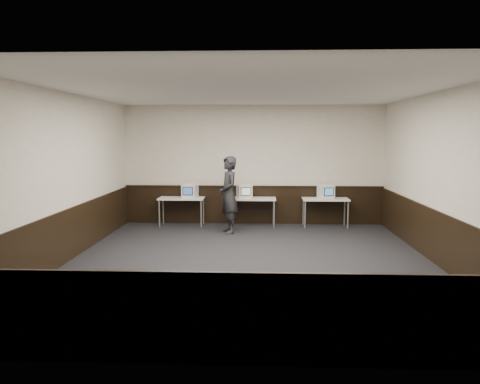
# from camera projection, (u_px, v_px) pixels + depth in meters

# --- Properties ---
(floor) EXTENTS (8.00, 8.00, 0.00)m
(floor) POSITION_uv_depth(u_px,v_px,m) (250.00, 262.00, 8.84)
(floor) COLOR black
(floor) RESTS_ON ground
(ceiling) EXTENTS (8.00, 8.00, 0.00)m
(ceiling) POSITION_uv_depth(u_px,v_px,m) (250.00, 90.00, 8.46)
(ceiling) COLOR white
(ceiling) RESTS_ON back_wall
(back_wall) EXTENTS (7.00, 0.00, 7.00)m
(back_wall) POSITION_uv_depth(u_px,v_px,m) (253.00, 165.00, 12.62)
(back_wall) COLOR beige
(back_wall) RESTS_ON ground
(front_wall) EXTENTS (7.00, 0.00, 7.00)m
(front_wall) POSITION_uv_depth(u_px,v_px,m) (242.00, 215.00, 4.68)
(front_wall) COLOR beige
(front_wall) RESTS_ON ground
(left_wall) EXTENTS (0.00, 8.00, 8.00)m
(left_wall) POSITION_uv_depth(u_px,v_px,m) (65.00, 178.00, 8.80)
(left_wall) COLOR beige
(left_wall) RESTS_ON ground
(right_wall) EXTENTS (0.00, 8.00, 8.00)m
(right_wall) POSITION_uv_depth(u_px,v_px,m) (442.00, 179.00, 8.50)
(right_wall) COLOR beige
(right_wall) RESTS_ON ground
(wainscot_back) EXTENTS (6.98, 0.04, 1.00)m
(wainscot_back) POSITION_uv_depth(u_px,v_px,m) (253.00, 205.00, 12.73)
(wainscot_back) COLOR black
(wainscot_back) RESTS_ON back_wall
(wainscot_front) EXTENTS (6.98, 0.04, 1.00)m
(wainscot_front) POSITION_uv_depth(u_px,v_px,m) (242.00, 319.00, 4.83)
(wainscot_front) COLOR black
(wainscot_front) RESTS_ON front_wall
(wainscot_left) EXTENTS (0.04, 7.98, 1.00)m
(wainscot_left) POSITION_uv_depth(u_px,v_px,m) (68.00, 235.00, 8.93)
(wainscot_left) COLOR black
(wainscot_left) RESTS_ON left_wall
(wainscot_right) EXTENTS (0.04, 7.98, 1.00)m
(wainscot_right) POSITION_uv_depth(u_px,v_px,m) (438.00, 238.00, 8.63)
(wainscot_right) COLOR black
(wainscot_right) RESTS_ON right_wall
(wainscot_rail) EXTENTS (6.98, 0.06, 0.04)m
(wainscot_rail) POSITION_uv_depth(u_px,v_px,m) (253.00, 186.00, 12.65)
(wainscot_rail) COLOR black
(wainscot_rail) RESTS_ON wainscot_back
(desk_left) EXTENTS (1.20, 0.60, 0.75)m
(desk_left) POSITION_uv_depth(u_px,v_px,m) (182.00, 200.00, 12.41)
(desk_left) COLOR silver
(desk_left) RESTS_ON ground
(desk_center) EXTENTS (1.20, 0.60, 0.75)m
(desk_center) POSITION_uv_depth(u_px,v_px,m) (253.00, 201.00, 12.33)
(desk_center) COLOR silver
(desk_center) RESTS_ON ground
(desk_right) EXTENTS (1.20, 0.60, 0.75)m
(desk_right) POSITION_uv_depth(u_px,v_px,m) (325.00, 201.00, 12.25)
(desk_right) COLOR silver
(desk_right) RESTS_ON ground
(emac_left) EXTENTS (0.42, 0.44, 0.37)m
(emac_left) POSITION_uv_depth(u_px,v_px,m) (190.00, 191.00, 12.34)
(emac_left) COLOR white
(emac_left) RESTS_ON desk_left
(emac_center) EXTENTS (0.44, 0.45, 0.36)m
(emac_center) POSITION_uv_depth(u_px,v_px,m) (244.00, 191.00, 12.28)
(emac_center) COLOR white
(emac_center) RESTS_ON desk_center
(emac_right) EXTENTS (0.45, 0.46, 0.36)m
(emac_right) POSITION_uv_depth(u_px,v_px,m) (326.00, 192.00, 12.21)
(emac_right) COLOR white
(emac_right) RESTS_ON desk_right
(person) EXTENTS (0.66, 0.80, 1.89)m
(person) POSITION_uv_depth(u_px,v_px,m) (229.00, 195.00, 11.43)
(person) COLOR black
(person) RESTS_ON ground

